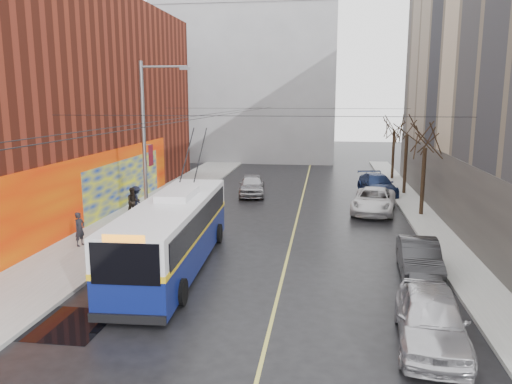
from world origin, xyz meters
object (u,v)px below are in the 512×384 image
(parked_car_b, at_px, (419,258))
(pedestrian_c, at_px, (136,200))
(following_car, at_px, (252,185))
(streetlight_pole, at_px, (147,143))
(parked_car_c, at_px, (374,201))
(parked_car_d, at_px, (377,185))
(parked_car_a, at_px, (431,319))
(tree_mid, at_px, (408,124))
(tree_near, at_px, (426,135))
(trolleybus, at_px, (174,232))
(pedestrian_b, at_px, (133,202))
(pedestrian_a, at_px, (80,229))
(tree_far, at_px, (395,122))

(parked_car_b, xyz_separation_m, pedestrian_c, (-15.27, 8.22, 0.30))
(following_car, bearing_deg, streetlight_pole, -115.45)
(following_car, bearing_deg, parked_car_c, -34.56)
(parked_car_d, bearing_deg, parked_car_a, -101.68)
(streetlight_pole, xyz_separation_m, tree_mid, (15.14, 13.00, 0.41))
(tree_near, height_order, trolleybus, tree_near)
(pedestrian_b, bearing_deg, pedestrian_a, -133.11)
(following_car, relative_size, pedestrian_a, 2.78)
(trolleybus, xyz_separation_m, following_car, (0.91, 16.46, -0.78))
(trolleybus, bearing_deg, parked_car_a, -33.06)
(tree_near, height_order, parked_car_d, tree_near)
(parked_car_c, bearing_deg, pedestrian_c, -158.51)
(tree_mid, height_order, parked_car_b, tree_mid)
(parked_car_a, bearing_deg, tree_far, 90.23)
(pedestrian_b, bearing_deg, parked_car_b, -67.61)
(tree_far, bearing_deg, pedestrian_a, -126.97)
(parked_car_d, distance_m, pedestrian_c, 17.87)
(parked_car_c, height_order, parked_car_d, parked_car_c)
(trolleybus, height_order, pedestrian_a, trolleybus)
(parked_car_b, xyz_separation_m, parked_car_c, (-0.80, 11.39, 0.04))
(parked_car_c, distance_m, pedestrian_c, 14.82)
(parked_car_b, distance_m, pedestrian_a, 15.55)
(parked_car_d, bearing_deg, tree_far, 64.58)
(pedestrian_c, bearing_deg, tree_far, -95.00)
(tree_mid, xyz_separation_m, parked_car_a, (-2.73, -23.79, -4.43))
(tree_near, xyz_separation_m, tree_far, (0.00, 14.00, 0.17))
(parked_car_a, xyz_separation_m, pedestrian_a, (-14.75, 7.57, 0.15))
(pedestrian_c, bearing_deg, parked_car_a, 176.80)
(tree_near, relative_size, tree_far, 0.97)
(trolleybus, height_order, parked_car_d, trolleybus)
(parked_car_b, bearing_deg, trolleybus, -173.94)
(parked_car_b, bearing_deg, pedestrian_c, 154.73)
(parked_car_a, height_order, following_car, parked_car_a)
(tree_far, relative_size, trolleybus, 0.55)
(parked_car_c, bearing_deg, pedestrian_b, -156.38)
(trolleybus, relative_size, following_car, 2.62)
(following_car, xyz_separation_m, pedestrian_a, (-6.20, -14.45, 0.19))
(tree_far, bearing_deg, parked_car_d, -105.52)
(pedestrian_b, bearing_deg, parked_car_a, -84.40)
(parked_car_a, bearing_deg, following_car, 116.51)
(tree_near, height_order, tree_mid, tree_mid)
(parked_car_c, bearing_deg, parked_car_b, -76.85)
(streetlight_pole, distance_m, tree_mid, 19.96)
(pedestrian_b, bearing_deg, trolleybus, -99.28)
(trolleybus, bearing_deg, pedestrian_b, 119.03)
(trolleybus, relative_size, pedestrian_c, 6.85)
(following_car, bearing_deg, pedestrian_a, -119.70)
(streetlight_pole, xyz_separation_m, trolleybus, (2.95, -5.23, -3.29))
(streetlight_pole, distance_m, pedestrian_b, 5.28)
(tree_far, distance_m, pedestrian_b, 24.58)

